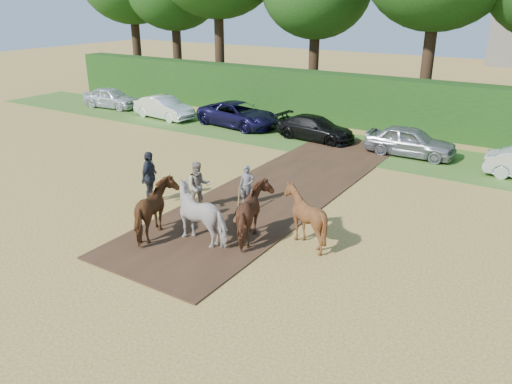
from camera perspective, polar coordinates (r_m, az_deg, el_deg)
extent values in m
plane|color=gold|center=(16.19, -13.97, -5.95)|extent=(120.00, 120.00, 0.00)
cube|color=#472D1C|center=(20.39, 3.22, 0.56)|extent=(4.50, 17.00, 0.05)
cube|color=#38601E|center=(26.98, 7.82, 5.60)|extent=(50.00, 5.00, 0.03)
cube|color=#14380F|center=(30.69, 11.60, 10.13)|extent=(46.00, 1.60, 3.00)
imported|color=#C1B497|center=(18.01, -6.58, 0.63)|extent=(1.10, 1.13, 1.84)
imported|color=#242831|center=(19.01, -12.07, 1.64)|extent=(0.85, 1.26, 1.98)
imported|color=brown|center=(16.20, -11.40, -2.11)|extent=(1.74, 2.38, 1.83)
imported|color=silver|center=(15.83, -5.92, -2.35)|extent=(2.28, 2.13, 1.83)
imported|color=brown|center=(15.62, -0.23, -2.58)|extent=(1.74, 2.38, 1.83)
imported|color=brown|center=(15.56, 5.56, -2.77)|extent=(2.01, 2.11, 1.84)
cube|color=black|center=(17.71, -1.68, -2.29)|extent=(0.58, 0.84, 0.31)
cube|color=brown|center=(17.18, -2.03, -2.51)|extent=(0.55, 1.16, 0.09)
cylinder|color=brown|center=(18.05, -1.98, -0.69)|extent=(0.50, 0.79, 0.64)
cylinder|color=brown|center=(17.98, -0.78, -0.77)|extent=(0.27, 0.87, 0.64)
imported|color=gray|center=(18.43, -1.04, 0.75)|extent=(0.66, 0.55, 1.53)
imported|color=silver|center=(36.79, -16.20, 10.31)|extent=(4.36, 2.07, 1.44)
imported|color=white|center=(32.69, -10.48, 9.47)|extent=(4.44, 1.95, 1.42)
imported|color=#17133D|center=(30.11, -2.01, 8.83)|extent=(5.50, 3.09, 1.45)
imported|color=black|center=(27.39, 6.80, 7.25)|extent=(4.56, 2.13, 1.29)
imported|color=#93969B|center=(25.45, 17.22, 5.56)|extent=(4.33, 1.79, 1.47)
cylinder|color=#382616|center=(44.71, -13.41, 15.26)|extent=(0.70, 0.70, 5.85)
cylinder|color=#382616|center=(42.36, -8.95, 14.95)|extent=(0.70, 0.70, 5.40)
cylinder|color=#382616|center=(38.40, -4.17, 15.35)|extent=(0.70, 0.70, 6.53)
cylinder|color=#382616|center=(36.12, 6.57, 13.81)|extent=(0.70, 0.70, 5.17)
cylinder|color=#382616|center=(32.38, 18.88, 12.78)|extent=(0.70, 0.70, 6.08)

